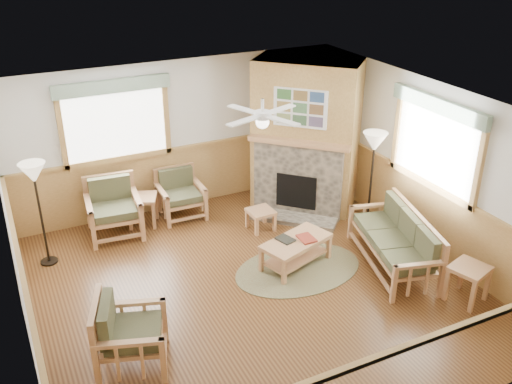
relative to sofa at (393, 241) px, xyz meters
name	(u,v)px	position (x,y,z in m)	size (l,w,h in m)	color
floor	(252,288)	(-2.17, 0.40, -0.44)	(6.00, 6.00, 0.01)	#563317
ceiling	(252,108)	(-2.17, 0.40, 2.27)	(6.00, 6.00, 0.01)	white
wall_back	(179,136)	(-2.17, 3.40, 0.92)	(6.00, 0.02, 2.70)	silver
wall_front	(393,337)	(-2.17, -2.60, 0.92)	(6.00, 0.02, 2.70)	silver
wall_left	(15,257)	(-5.17, 0.40, 0.92)	(0.02, 6.00, 2.70)	silver
wall_right	(426,166)	(0.83, 0.40, 0.92)	(0.02, 6.00, 2.70)	silver
wainscot	(252,255)	(-2.17, 0.40, 0.12)	(6.00, 6.00, 1.10)	#AD8346
fireplace	(306,135)	(-0.12, 2.45, 0.92)	(2.20, 2.20, 2.70)	#AD8346
window_back	(110,77)	(-3.27, 3.36, 2.10)	(1.90, 0.16, 1.50)	white
window_right	(444,96)	(0.79, 0.20, 2.10)	(0.16, 1.90, 1.50)	white
ceiling_fan	(263,102)	(-1.87, 0.70, 2.23)	(1.24, 1.24, 0.36)	white
sofa	(393,241)	(0.00, 0.00, 0.00)	(0.77, 1.87, 0.86)	tan
armchair_back_left	(114,209)	(-3.57, 2.82, 0.05)	(0.85, 0.85, 0.96)	tan
armchair_back_right	(181,195)	(-2.35, 2.95, -0.01)	(0.75, 0.75, 0.84)	tan
armchair_left	(131,333)	(-4.12, -0.37, 0.02)	(0.81, 0.81, 0.90)	tan
coffee_table	(296,252)	(-1.31, 0.65, -0.21)	(1.10, 0.55, 0.44)	tan
end_table_chairs	(143,210)	(-3.05, 2.95, -0.16)	(0.48, 0.46, 0.54)	tan
end_table_sofa	(467,283)	(0.38, -1.17, -0.16)	(0.48, 0.46, 0.54)	tan
footstool	(261,219)	(-1.29, 1.90, -0.25)	(0.42, 0.42, 0.36)	tan
braided_rug	(298,269)	(-1.34, 0.52, -0.42)	(2.01, 2.01, 0.01)	brown
floor_lamp_left	(41,214)	(-4.72, 2.40, 0.41)	(0.38, 0.38, 1.68)	black
floor_lamp_right	(371,182)	(0.38, 1.13, 0.44)	(0.40, 0.40, 1.75)	black
book_red	(307,238)	(-1.16, 0.60, 0.04)	(0.22, 0.30, 0.03)	maroon
book_dark	(285,239)	(-1.46, 0.72, 0.04)	(0.20, 0.27, 0.03)	black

